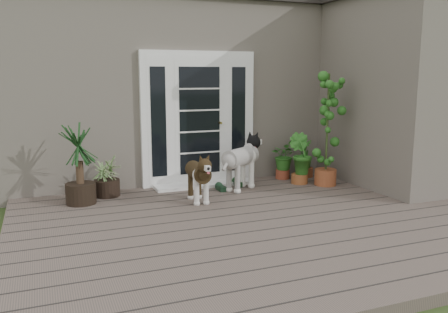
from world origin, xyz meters
name	(u,v)px	position (x,y,z in m)	size (l,w,h in m)	color
deck	(271,224)	(0.00, 0.40, 0.06)	(6.20, 4.60, 0.12)	#6B5B4C
house_main	(176,92)	(0.00, 4.65, 1.55)	(7.40, 4.00, 3.10)	#665E54
roof_main	(174,8)	(0.00, 4.65, 3.20)	(7.60, 4.20, 0.20)	#2D2826
house_wing	(400,96)	(2.90, 1.50, 1.55)	(1.60, 2.40, 3.10)	#665E54
door_unit	(199,118)	(-0.20, 2.60, 1.19)	(1.90, 0.14, 2.15)	white
door_step	(203,184)	(-0.20, 2.40, 0.14)	(1.60, 0.40, 0.05)	white
brindle_dog	(198,180)	(-0.59, 1.51, 0.43)	(0.32, 0.75, 0.63)	#3B2A15
white_dog	(241,166)	(0.26, 1.95, 0.50)	(0.39, 0.90, 0.75)	silver
spider_plant	(107,174)	(-1.74, 2.31, 0.45)	(0.62, 0.62, 0.66)	#81955C
yucca	(79,164)	(-2.14, 2.03, 0.69)	(0.78, 0.78, 1.14)	black
herb_a	(283,162)	(1.25, 2.40, 0.42)	(0.46, 0.46, 0.59)	#265518
herb_b	(300,165)	(1.33, 1.97, 0.43)	(0.41, 0.41, 0.62)	#195518
herb_c	(305,162)	(1.69, 2.40, 0.37)	(0.33, 0.33, 0.51)	#1B5D1A
sapling	(327,128)	(1.67, 1.72, 1.05)	(0.55, 0.55, 1.86)	#174E16
clog_left	(221,187)	(-0.05, 2.01, 0.17)	(0.14, 0.31, 0.09)	black
clog_right	(237,183)	(0.31, 2.21, 0.17)	(0.16, 0.34, 0.10)	black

